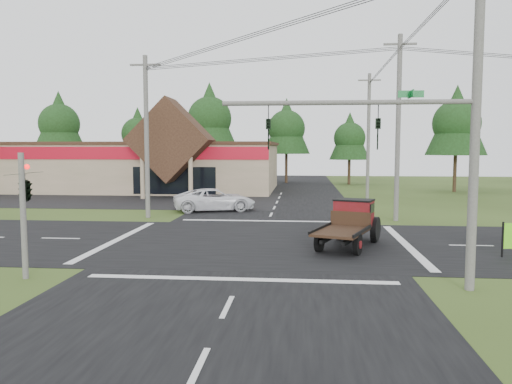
# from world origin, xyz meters

# --- Properties ---
(ground) EXTENTS (120.00, 120.00, 0.00)m
(ground) POSITION_xyz_m (0.00, 0.00, 0.00)
(ground) COLOR #304318
(ground) RESTS_ON ground
(road_ns) EXTENTS (12.00, 120.00, 0.02)m
(road_ns) POSITION_xyz_m (0.00, 0.00, 0.01)
(road_ns) COLOR black
(road_ns) RESTS_ON ground
(road_ew) EXTENTS (120.00, 12.00, 0.02)m
(road_ew) POSITION_xyz_m (0.00, 0.00, 0.01)
(road_ew) COLOR black
(road_ew) RESTS_ON ground
(parking_apron) EXTENTS (28.00, 14.00, 0.02)m
(parking_apron) POSITION_xyz_m (-14.00, 19.00, 0.01)
(parking_apron) COLOR black
(parking_apron) RESTS_ON ground
(cvs_building) EXTENTS (30.40, 18.20, 9.19)m
(cvs_building) POSITION_xyz_m (-15.70, 29.57, 2.78)
(cvs_building) COLOR gray
(cvs_building) RESTS_ON ground
(traffic_signal_mast) EXTENTS (8.12, 0.24, 7.00)m
(traffic_signal_mast) POSITION_xyz_m (5.82, -7.50, 4.43)
(traffic_signal_mast) COLOR #595651
(traffic_signal_mast) RESTS_ON ground
(traffic_signal_corner) EXTENTS (0.53, 2.48, 4.40)m
(traffic_signal_corner) POSITION_xyz_m (-7.50, -7.32, 3.52)
(traffic_signal_corner) COLOR #595651
(traffic_signal_corner) RESTS_ON ground
(utility_pole_nr) EXTENTS (2.00, 0.30, 11.00)m
(utility_pole_nr) POSITION_xyz_m (7.50, -7.50, 5.64)
(utility_pole_nr) COLOR #595651
(utility_pole_nr) RESTS_ON ground
(utility_pole_nw) EXTENTS (2.00, 0.30, 10.50)m
(utility_pole_nw) POSITION_xyz_m (-8.00, 8.00, 5.39)
(utility_pole_nw) COLOR #595651
(utility_pole_nw) RESTS_ON ground
(utility_pole_ne) EXTENTS (2.00, 0.30, 11.50)m
(utility_pole_ne) POSITION_xyz_m (8.00, 8.00, 5.89)
(utility_pole_ne) COLOR #595651
(utility_pole_ne) RESTS_ON ground
(utility_pole_n) EXTENTS (2.00, 0.30, 11.20)m
(utility_pole_n) POSITION_xyz_m (8.00, 22.00, 5.74)
(utility_pole_n) COLOR #595651
(utility_pole_n) RESTS_ON ground
(tree_row_a) EXTENTS (6.72, 6.72, 12.12)m
(tree_row_a) POSITION_xyz_m (-30.00, 40.00, 8.05)
(tree_row_a) COLOR #332316
(tree_row_a) RESTS_ON ground
(tree_row_b) EXTENTS (5.60, 5.60, 10.10)m
(tree_row_b) POSITION_xyz_m (-20.00, 42.00, 6.70)
(tree_row_b) COLOR #332316
(tree_row_b) RESTS_ON ground
(tree_row_c) EXTENTS (7.28, 7.28, 13.13)m
(tree_row_c) POSITION_xyz_m (-10.00, 41.00, 8.72)
(tree_row_c) COLOR #332316
(tree_row_c) RESTS_ON ground
(tree_row_d) EXTENTS (6.16, 6.16, 11.11)m
(tree_row_d) POSITION_xyz_m (0.00, 42.00, 7.38)
(tree_row_d) COLOR #332316
(tree_row_d) RESTS_ON ground
(tree_row_e) EXTENTS (5.04, 5.04, 9.09)m
(tree_row_e) POSITION_xyz_m (8.00, 40.00, 6.03)
(tree_row_e) COLOR #332316
(tree_row_e) RESTS_ON ground
(tree_side_ne) EXTENTS (6.16, 6.16, 11.11)m
(tree_side_ne) POSITION_xyz_m (18.00, 30.00, 7.38)
(tree_side_ne) COLOR #332316
(tree_side_ne) RESTS_ON ground
(antique_flatbed_truck) EXTENTS (3.68, 5.57, 2.18)m
(antique_flatbed_truck) POSITION_xyz_m (4.21, -0.87, 1.09)
(antique_flatbed_truck) COLOR #5C0F0D
(antique_flatbed_truck) RESTS_ON ground
(white_pickup) EXTENTS (6.48, 4.47, 1.65)m
(white_pickup) POSITION_xyz_m (-4.24, 11.88, 0.82)
(white_pickup) COLOR white
(white_pickup) RESTS_ON ground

